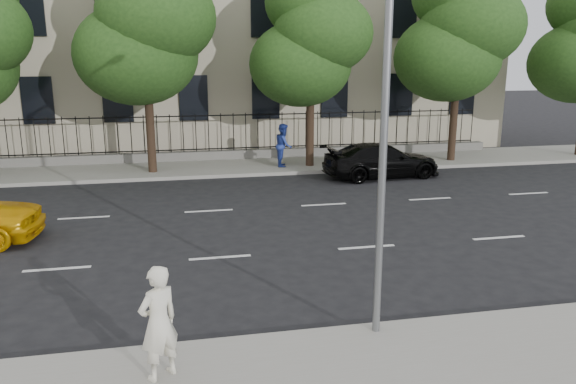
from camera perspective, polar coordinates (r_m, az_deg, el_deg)
The scene contains 11 objects.
ground at distance 12.48m, azimuth -5.95°, elevation -10.62°, with size 120.00×120.00×0.00m, color black.
far_sidewalk at distance 25.84m, azimuth -9.06°, elevation 2.43°, with size 60.00×4.00×0.15m, color gray.
lane_markings at distance 16.90m, azimuth -7.56°, elevation -3.96°, with size 49.60×4.62×0.01m, color silver, non-canonical shape.
iron_fence at distance 27.40m, azimuth -9.28°, elevation 4.30°, with size 30.00×0.50×2.20m.
street_light at distance 10.16m, azimuth 8.92°, elevation 13.64°, with size 0.25×3.32×8.05m.
tree_c at distance 24.72m, azimuth -14.32°, elevation 16.44°, with size 5.89×5.50×9.80m.
tree_d at distance 25.41m, azimuth 2.34°, elevation 15.47°, with size 5.34×4.94×8.84m.
tree_e at distance 27.92m, azimuth 16.98°, elevation 15.51°, with size 5.71×5.31×9.46m.
black_sedan at distance 24.15m, azimuth 9.48°, elevation 3.19°, with size 2.04×5.02×1.46m, color black.
woman_near at distance 9.19m, azimuth -13.01°, elevation -12.82°, with size 0.69×0.45×1.88m, color white.
pedestrian_far at distance 25.40m, azimuth -0.45°, elevation 4.79°, with size 0.94×0.73×1.93m, color #273C9A.
Camera 1 is at (-1.01, -11.31, 5.19)m, focal length 35.00 mm.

